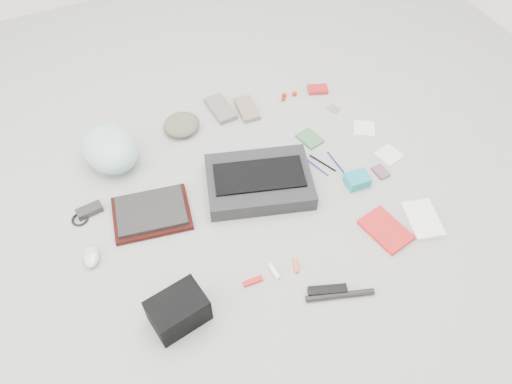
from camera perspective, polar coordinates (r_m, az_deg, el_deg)
name	(u,v)px	position (r m, az deg, el deg)	size (l,w,h in m)	color
ground_plane	(256,199)	(2.31, 0.00, -0.77)	(4.00, 4.00, 0.00)	gray
messenger_bag	(259,182)	(2.32, 0.36, 1.19)	(0.48, 0.34, 0.08)	#242527
bag_flap	(259,175)	(2.29, 0.36, 1.92)	(0.41, 0.19, 0.01)	black
laptop_sleeve	(152,214)	(2.29, -11.82, -2.42)	(0.34, 0.26, 0.02)	black
laptop	(151,211)	(2.28, -11.91, -2.10)	(0.30, 0.22, 0.02)	black
bike_helmet	(110,149)	(2.49, -16.31, 4.78)	(0.25, 0.31, 0.19)	#A0D5D5
beanie	(181,125)	(2.62, -8.51, 7.61)	(0.19, 0.18, 0.07)	brown
mitten_left	(221,109)	(2.71, -4.06, 9.47)	(0.10, 0.21, 0.03)	slate
mitten_right	(247,109)	(2.71, -1.04, 9.46)	(0.09, 0.18, 0.03)	gray
power_brick	(89,210)	(2.37, -18.50, -2.00)	(0.12, 0.05, 0.03)	black
cable_coil	(80,219)	(2.37, -19.47, -2.95)	(0.08, 0.08, 0.01)	black
mouse	(91,256)	(2.22, -18.30, -6.99)	(0.07, 0.11, 0.04)	#BBBBBB
camera_bag	(178,311)	(1.97, -8.88, -13.25)	(0.21, 0.15, 0.14)	black
multitool	(253,281)	(2.07, -0.36, -10.15)	(0.08, 0.02, 0.01)	#B61613
toiletry_tube_white	(274,271)	(2.09, 2.10, -9.05)	(0.02, 0.02, 0.07)	white
toiletry_tube_orange	(296,265)	(2.11, 4.57, -8.37)	(0.02, 0.02, 0.06)	#E15E2B
u_lock	(327,291)	(2.06, 8.16, -11.11)	(0.16, 0.04, 0.03)	black
bike_pump	(340,295)	(2.06, 9.57, -11.55)	(0.03, 0.03, 0.28)	black
book_red	(386,230)	(2.27, 14.59, -4.21)	(0.14, 0.21, 0.02)	red
book_white	(423,219)	(2.35, 18.52, -2.97)	(0.13, 0.20, 0.02)	white
notepad	(310,139)	(2.57, 6.16, 6.09)	(0.09, 0.12, 0.01)	#376940
pen_blue	(317,167)	(2.45, 7.02, 2.83)	(0.01, 0.01, 0.14)	navy
pen_black	(323,163)	(2.47, 7.62, 3.31)	(0.01, 0.01, 0.16)	black
pen_navy	(336,162)	(2.48, 9.10, 3.37)	(0.01, 0.01, 0.15)	navy
accordion_wallet	(357,180)	(2.39, 11.49, 1.35)	(0.11, 0.08, 0.05)	teal
card_deck	(381,172)	(2.48, 14.06, 2.25)	(0.06, 0.08, 0.02)	#764F5F
napkin_top	(364,128)	(2.67, 12.28, 7.13)	(0.11, 0.11, 0.01)	silver
napkin_bottom	(389,155)	(2.57, 14.97, 4.13)	(0.11, 0.11, 0.01)	silver
lollipop_a	(283,99)	(2.77, 3.13, 10.54)	(0.02, 0.02, 0.02)	#BF1C02
lollipop_b	(284,95)	(2.80, 3.23, 11.00)	(0.02, 0.02, 0.02)	#AE1A00
lollipop_c	(294,93)	(2.81, 4.41, 11.17)	(0.03, 0.03, 0.03)	red
altoids_tin	(318,89)	(2.85, 7.04, 11.56)	(0.11, 0.07, 0.02)	#B21F23
stamp_sheet	(334,109)	(2.76, 8.85, 9.38)	(0.05, 0.06, 0.00)	gray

